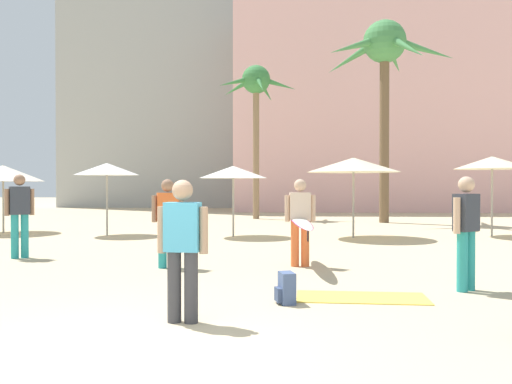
{
  "coord_description": "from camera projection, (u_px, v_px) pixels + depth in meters",
  "views": [
    {
      "loc": [
        1.5,
        -4.93,
        1.59
      ],
      "look_at": [
        0.99,
        4.5,
        1.46
      ],
      "focal_mm": 37.82,
      "sensor_mm": 36.0,
      "label": 1
    }
  ],
  "objects": [
    {
      "name": "ground",
      "position": [
        124.0,
        355.0,
        5.02
      ],
      "size": [
        120.0,
        120.0,
        0.0
      ],
      "primitive_type": "plane",
      "color": "#C6B28C"
    },
    {
      "name": "hotel_pink",
      "position": [
        391.0,
        113.0,
        35.23
      ],
      "size": [
        19.8,
        9.86,
        12.53
      ],
      "primitive_type": "cube",
      "color": "beige",
      "rests_on": "ground"
    },
    {
      "name": "palm_tree_far_left",
      "position": [
        256.0,
        92.0,
        25.0
      ],
      "size": [
        3.63,
        3.48,
        7.14
      ],
      "color": "#896B4C",
      "rests_on": "ground"
    },
    {
      "name": "palm_tree_left",
      "position": [
        385.0,
        56.0,
        22.46
      ],
      "size": [
        5.35,
        5.21,
        8.46
      ],
      "color": "brown",
      "rests_on": "ground"
    },
    {
      "name": "cafe_umbrella_0",
      "position": [
        107.0,
        169.0,
        16.89
      ],
      "size": [
        2.02,
        2.02,
        2.27
      ],
      "color": "gray",
      "rests_on": "ground"
    },
    {
      "name": "cafe_umbrella_1",
      "position": [
        3.0,
        173.0,
        17.7
      ],
      "size": [
        2.58,
        2.58,
        2.23
      ],
      "color": "gray",
      "rests_on": "ground"
    },
    {
      "name": "cafe_umbrella_2",
      "position": [
        353.0,
        165.0,
        16.05
      ],
      "size": [
        2.79,
        2.79,
        2.4
      ],
      "color": "gray",
      "rests_on": "ground"
    },
    {
      "name": "cafe_umbrella_3",
      "position": [
        492.0,
        163.0,
        16.56
      ],
      "size": [
        2.27,
        2.27,
        2.46
      ],
      "color": "gray",
      "rests_on": "ground"
    },
    {
      "name": "cafe_umbrella_5",
      "position": [
        233.0,
        172.0,
        16.48
      ],
      "size": [
        2.08,
        2.08,
        2.16
      ],
      "color": "gray",
      "rests_on": "ground"
    },
    {
      "name": "beach_towel",
      "position": [
        362.0,
        297.0,
        7.55
      ],
      "size": [
        1.85,
        0.89,
        0.01
      ],
      "primitive_type": "cube",
      "rotation": [
        0.0,
        0.0,
        -0.05
      ],
      "color": "#F4CC4C",
      "rests_on": "ground"
    },
    {
      "name": "backpack",
      "position": [
        286.0,
        289.0,
        7.19
      ],
      "size": [
        0.3,
        0.34,
        0.42
      ],
      "rotation": [
        0.0,
        0.0,
        3.4
      ],
      "color": "#465A84",
      "rests_on": "ground"
    },
    {
      "name": "person_far_left",
      "position": [
        300.0,
        220.0,
        10.33
      ],
      "size": [
        0.6,
        2.77,
        1.7
      ],
      "rotation": [
        0.0,
        0.0,
        1.63
      ],
      "color": "orange",
      "rests_on": "ground"
    },
    {
      "name": "person_near_right",
      "position": [
        20.0,
        212.0,
        11.63
      ],
      "size": [
        0.55,
        0.43,
        1.81
      ],
      "rotation": [
        0.0,
        0.0,
        2.18
      ],
      "color": "teal",
      "rests_on": "ground"
    },
    {
      "name": "person_mid_right",
      "position": [
        183.0,
        245.0,
        6.2
      ],
      "size": [
        0.61,
        0.26,
        1.65
      ],
      "rotation": [
        0.0,
        0.0,
        4.62
      ],
      "color": "#3D3D42",
      "rests_on": "ground"
    },
    {
      "name": "person_mid_left",
      "position": [
        466.0,
        228.0,
        8.04
      ],
      "size": [
        0.52,
        0.47,
        1.71
      ],
      "rotation": [
        0.0,
        0.0,
        2.28
      ],
      "color": "teal",
      "rests_on": "ground"
    },
    {
      "name": "person_far_right",
      "position": [
        168.0,
        219.0,
        10.28
      ],
      "size": [
        0.6,
        0.33,
        1.7
      ],
      "rotation": [
        0.0,
        0.0,
        5.02
      ],
      "color": "teal",
      "rests_on": "ground"
    }
  ]
}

